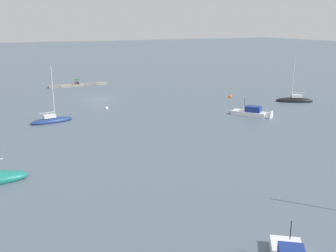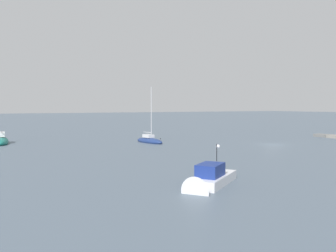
# 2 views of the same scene
# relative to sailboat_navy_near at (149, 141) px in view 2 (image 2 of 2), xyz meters

# --- Properties ---
(ground_plane) EXTENTS (500.00, 500.00, 0.00)m
(ground_plane) POSITION_rel_sailboat_navy_near_xyz_m (-11.45, -14.36, -0.31)
(ground_plane) COLOR slate
(sailboat_navy_near) EXTENTS (6.46, 2.59, 8.81)m
(sailboat_navy_near) POSITION_rel_sailboat_navy_near_xyz_m (0.00, 0.00, 0.00)
(sailboat_navy_near) COLOR navy
(sailboat_navy_near) RESTS_ON ground_plane
(motorboat_white_near) EXTENTS (5.28, 6.30, 3.57)m
(motorboat_white_near) POSITION_rel_sailboat_navy_near_xyz_m (-29.92, 10.24, 0.07)
(motorboat_white_near) COLOR silver
(motorboat_white_near) RESTS_ON ground_plane
(mooring_buoy_near) EXTENTS (0.56, 0.56, 0.56)m
(mooring_buoy_near) POSITION_rel_sailboat_navy_near_xyz_m (-10.16, -5.41, -0.21)
(mooring_buoy_near) COLOR white
(mooring_buoy_near) RESTS_ON ground_plane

